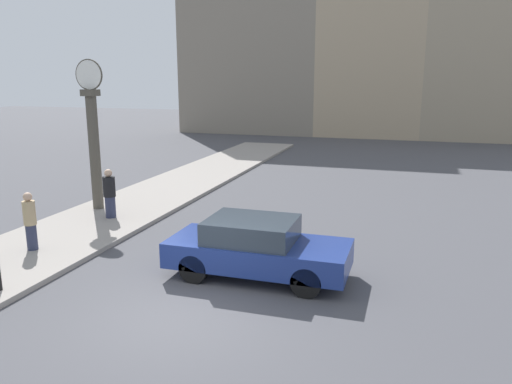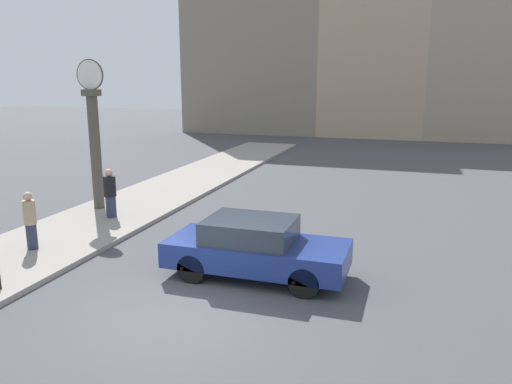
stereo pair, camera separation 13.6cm
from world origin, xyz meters
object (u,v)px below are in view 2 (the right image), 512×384
sedan_car (255,248)px  street_clock (95,138)px  pedestrian_tan_coat (30,220)px  pedestrian_black_jacket (110,193)px

sedan_car → street_clock: size_ratio=0.83×
sedan_car → pedestrian_tan_coat: size_ratio=2.71×
street_clock → pedestrian_tan_coat: size_ratio=3.25×
sedan_car → pedestrian_tan_coat: bearing=-176.8°
sedan_car → street_clock: 8.52m
street_clock → sedan_car: bearing=-28.9°
pedestrian_tan_coat → pedestrian_black_jacket: pedestrian_black_jacket is taller
pedestrian_black_jacket → pedestrian_tan_coat: bearing=-93.5°
street_clock → pedestrian_black_jacket: size_ratio=3.17×
pedestrian_tan_coat → sedan_car: bearing=3.2°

